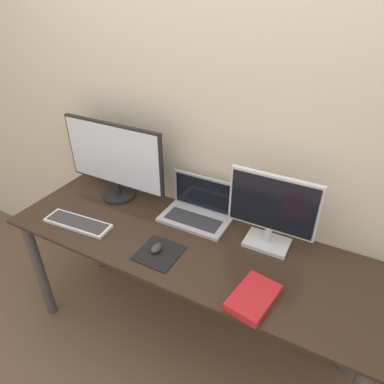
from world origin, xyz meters
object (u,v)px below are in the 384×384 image
object	(u,v)px
monitor_left	(114,159)
laptop	(198,209)
keyboard	(78,223)
book	(253,297)
monitor_right	(272,210)
mouse	(156,248)

from	to	relation	value
monitor_left	laptop	xyz separation A→B (m)	(0.52, 0.04, -0.20)
laptop	keyboard	distance (m)	0.66
keyboard	book	xyz separation A→B (m)	(1.01, -0.04, 0.01)
monitor_right	mouse	xyz separation A→B (m)	(-0.45, -0.31, -0.18)
keyboard	book	bearing A→B (deg)	-2.51
mouse	book	size ratio (longest dim) A/B	0.28
mouse	book	bearing A→B (deg)	-6.86
keyboard	book	distance (m)	1.01
mouse	monitor_right	bearing A→B (deg)	34.22
monitor_left	keyboard	distance (m)	0.41
book	mouse	bearing A→B (deg)	173.14
laptop	keyboard	xyz separation A→B (m)	(-0.54, -0.37, -0.05)
mouse	laptop	bearing A→B (deg)	82.55
monitor_right	mouse	world-z (taller)	monitor_right
laptop	mouse	xyz separation A→B (m)	(-0.05, -0.35, -0.03)
monitor_right	mouse	size ratio (longest dim) A/B	5.95
keyboard	book	world-z (taller)	book
keyboard	laptop	bearing A→B (deg)	34.27
keyboard	mouse	distance (m)	0.49
monitor_right	keyboard	bearing A→B (deg)	-161.02
laptop	book	distance (m)	0.62
mouse	book	xyz separation A→B (m)	(0.51, -0.06, -0.00)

